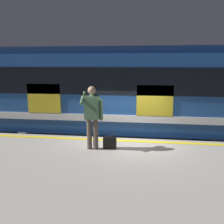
# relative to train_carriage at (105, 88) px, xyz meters

# --- Properties ---
(ground_plane) EXTENTS (25.76, 25.76, 0.00)m
(ground_plane) POSITION_rel_train_carriage_xyz_m (-1.02, 1.91, -2.43)
(ground_plane) COLOR #3D3D3F
(platform) EXTENTS (17.17, 4.80, 1.04)m
(platform) POSITION_rel_train_carriage_xyz_m (-1.02, 4.31, -1.91)
(platform) COLOR #9E998E
(platform) RESTS_ON ground
(safety_line) EXTENTS (16.83, 0.16, 0.01)m
(safety_line) POSITION_rel_train_carriage_xyz_m (-1.02, 2.21, -1.39)
(safety_line) COLOR yellow
(safety_line) RESTS_ON platform
(track_rail_near) EXTENTS (22.32, 0.08, 0.16)m
(track_rail_near) POSITION_rel_train_carriage_xyz_m (-1.02, 0.71, -2.35)
(track_rail_near) COLOR slate
(track_rail_near) RESTS_ON ground
(track_rail_far) EXTENTS (22.32, 0.08, 0.16)m
(track_rail_far) POSITION_rel_train_carriage_xyz_m (-1.02, -0.72, -2.35)
(track_rail_far) COLOR slate
(track_rail_far) RESTS_ON ground
(train_carriage) EXTENTS (10.75, 2.97, 3.78)m
(train_carriage) POSITION_rel_train_carriage_xyz_m (0.00, 0.00, 0.00)
(train_carriage) COLOR #1E478C
(train_carriage) RESTS_ON ground
(passenger) EXTENTS (0.57, 0.55, 1.76)m
(passenger) POSITION_rel_train_carriage_xyz_m (-0.14, 3.02, -0.35)
(passenger) COLOR brown
(passenger) RESTS_ON platform
(handbag) EXTENTS (0.36, 0.33, 0.40)m
(handbag) POSITION_rel_train_carriage_xyz_m (-0.61, 2.93, -1.20)
(handbag) COLOR black
(handbag) RESTS_ON platform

